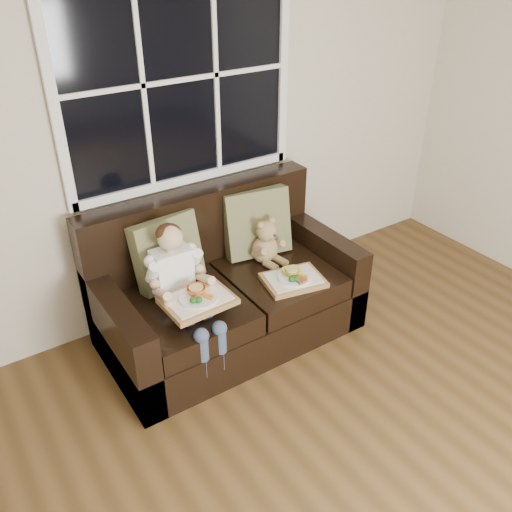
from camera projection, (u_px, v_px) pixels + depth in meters
window_back at (180, 79)px, 3.33m from camera, size 1.62×0.04×1.37m
loveseat at (225, 294)px, 3.70m from camera, size 1.70×0.92×0.96m
pillow_left at (167, 252)px, 3.46m from camera, size 0.48×0.28×0.46m
pillow_right at (257, 223)px, 3.78m from camera, size 0.50×0.29×0.48m
child at (180, 280)px, 3.27m from camera, size 0.35×0.58×0.78m
teddy_bear at (266, 244)px, 3.73m from camera, size 0.21×0.26×0.34m
tray_left at (198, 299)px, 3.19m from camera, size 0.42×0.32×0.09m
tray_right at (293, 279)px, 3.55m from camera, size 0.44×0.36×0.09m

